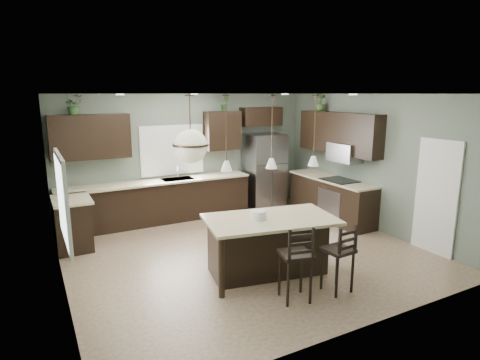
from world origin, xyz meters
name	(u,v)px	position (x,y,z in m)	size (l,w,h in m)	color
ground	(246,252)	(0.00, 0.00, 0.00)	(6.00, 6.00, 0.00)	#9E8466
pantry_door	(436,197)	(2.98, -1.55, 1.02)	(0.04, 0.82, 2.04)	white
window_back	(172,150)	(-0.40, 2.73, 1.55)	(1.35, 0.02, 1.00)	white
window_left	(62,200)	(-2.98, -0.80, 1.55)	(0.02, 1.10, 1.00)	white
left_return_cabs	(72,224)	(-2.70, 1.70, 0.45)	(0.60, 0.90, 0.90)	black
left_return_countertop	(71,200)	(-2.68, 1.70, 0.92)	(0.66, 0.96, 0.04)	beige
back_lower_cabs	(159,202)	(-0.85, 2.45, 0.45)	(4.20, 0.60, 0.90)	black
back_countertop	(158,182)	(-0.85, 2.43, 0.92)	(4.20, 0.66, 0.04)	beige
sink_inset	(178,179)	(-0.40, 2.43, 0.94)	(0.70, 0.45, 0.01)	gray
faucet	(178,173)	(-0.40, 2.40, 1.08)	(0.02, 0.02, 0.28)	silver
back_upper_left	(90,137)	(-2.15, 2.58, 1.95)	(1.55, 0.34, 0.90)	black
back_upper_right	(223,131)	(0.80, 2.58, 1.95)	(0.85, 0.34, 0.90)	black
fridge_header	(261,117)	(1.85, 2.58, 2.25)	(1.05, 0.34, 0.45)	black
right_lower_cabs	(331,199)	(2.70, 0.87, 0.45)	(0.60, 2.35, 0.90)	black
right_countertop	(331,179)	(2.68, 0.87, 0.92)	(0.66, 2.35, 0.04)	beige
cooktop	(339,180)	(2.68, 0.60, 0.94)	(0.58, 0.75, 0.02)	black
wall_oven_front	(328,204)	(2.40, 0.60, 0.45)	(0.01, 0.72, 0.60)	gray
right_upper_cabs	(339,133)	(2.83, 0.87, 1.95)	(0.34, 2.35, 0.90)	black
microwave	(344,152)	(2.78, 0.60, 1.55)	(0.40, 0.75, 0.40)	gray
refrigerator	(264,171)	(1.81, 2.34, 0.93)	(0.90, 0.74, 1.85)	gray
kitchen_island	(270,246)	(-0.08, -0.94, 0.46)	(1.99, 1.13, 0.92)	black
serving_dish	(258,215)	(-0.28, -0.91, 0.99)	(0.24, 0.24, 0.14)	silver
bar_stool_center	(295,263)	(-0.22, -1.80, 0.55)	(0.41, 0.41, 1.10)	black
bar_stool_right	(338,257)	(0.46, -1.88, 0.52)	(0.38, 0.38, 1.03)	black
pendant_left	(226,133)	(-0.77, -0.82, 2.25)	(0.17, 0.17, 1.10)	white
pendant_center	(272,132)	(-0.08, -0.94, 2.25)	(0.17, 0.17, 1.10)	silver
pendant_right	(314,131)	(0.61, -1.07, 2.25)	(0.17, 0.17, 1.10)	white
chandelier	(190,129)	(-1.17, -0.45, 2.30)	(0.53, 0.53, 1.00)	#F2ECC6
plant_back_left	(73,105)	(-2.42, 2.55, 2.59)	(0.34, 0.30, 0.38)	#23481F
plant_back_right	(225,103)	(0.85, 2.55, 2.58)	(0.20, 0.16, 0.36)	#284C21
plant_right_wall	(321,102)	(2.80, 1.50, 2.60)	(0.23, 0.23, 0.40)	#375A27
room_shell	(246,159)	(0.00, 0.00, 1.70)	(6.00, 6.00, 6.00)	slate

